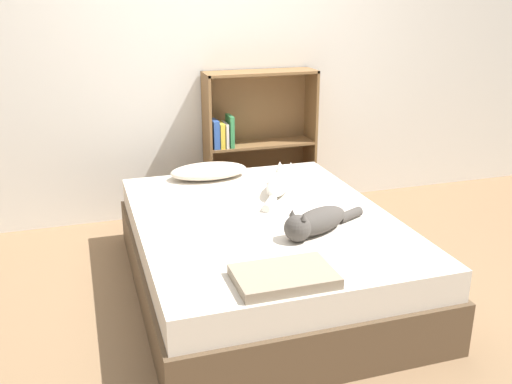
# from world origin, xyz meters

# --- Properties ---
(ground_plane) EXTENTS (8.00, 8.00, 0.00)m
(ground_plane) POSITION_xyz_m (0.00, 0.00, 0.00)
(ground_plane) COLOR #846647
(wall_back) EXTENTS (8.00, 0.06, 2.50)m
(wall_back) POSITION_xyz_m (0.00, 1.38, 1.25)
(wall_back) COLOR silver
(wall_back) RESTS_ON ground_plane
(bed) EXTENTS (1.47, 1.93, 0.46)m
(bed) POSITION_xyz_m (0.00, 0.00, 0.23)
(bed) COLOR brown
(bed) RESTS_ON ground_plane
(pillow) EXTENTS (0.53, 0.28, 0.10)m
(pillow) POSITION_xyz_m (-0.14, 0.79, 0.51)
(pillow) COLOR beige
(pillow) RESTS_ON bed
(cat_light) EXTENTS (0.38, 0.54, 0.16)m
(cat_light) POSITION_xyz_m (0.24, 0.39, 0.52)
(cat_light) COLOR white
(cat_light) RESTS_ON bed
(cat_dark) EXTENTS (0.55, 0.33, 0.16)m
(cat_dark) POSITION_xyz_m (0.18, -0.32, 0.52)
(cat_dark) COLOR #47423D
(cat_dark) RESTS_ON bed
(bookshelf) EXTENTS (0.86, 0.26, 1.12)m
(bookshelf) POSITION_xyz_m (0.34, 1.25, 0.57)
(bookshelf) COLOR brown
(bookshelf) RESTS_ON ground_plane
(blanket_fold) EXTENTS (0.45, 0.30, 0.05)m
(blanket_fold) POSITION_xyz_m (-0.16, -0.77, 0.48)
(blanket_fold) COLOR gray
(blanket_fold) RESTS_ON bed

